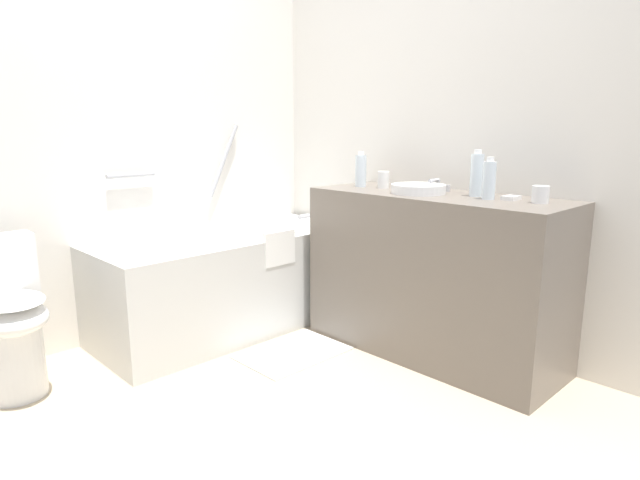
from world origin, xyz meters
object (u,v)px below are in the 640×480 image
object	(u,v)px
bathtub	(230,278)
water_bottle_0	(361,170)
toilet	(8,320)
drinking_glass_1	(540,194)
sink_basin	(418,189)
soap_dish	(511,198)
bath_mat	(292,353)
drinking_glass_0	(383,180)
water_bottle_2	(477,175)
water_bottle_1	(489,180)
sink_faucet	(437,185)

from	to	relation	value
bathtub	water_bottle_0	distance (m)	1.04
toilet	drinking_glass_1	distance (m)	2.52
sink_basin	soap_dish	distance (m)	0.48
bath_mat	bathtub	bearing A→B (deg)	90.40
drinking_glass_0	water_bottle_2	bearing A→B (deg)	-84.72
drinking_glass_1	soap_dish	world-z (taller)	drinking_glass_1
water_bottle_2	soap_dish	size ratio (longest dim) A/B	2.61
bathtub	drinking_glass_1	bearing A→B (deg)	-69.08
drinking_glass_1	drinking_glass_0	bearing A→B (deg)	92.35
soap_dish	water_bottle_0	bearing A→B (deg)	94.97
bathtub	bath_mat	size ratio (longest dim) A/B	2.83
drinking_glass_1	soap_dish	bearing A→B (deg)	85.54
water_bottle_2	sink_basin	bearing A→B (deg)	110.95
bathtub	sink_basin	bearing A→B (deg)	-62.29
water_bottle_0	water_bottle_1	distance (m)	0.81
water_bottle_1	drinking_glass_0	distance (m)	0.66
water_bottle_2	bath_mat	xyz separation A→B (m)	(-0.63, 0.71, -0.99)
water_bottle_1	bath_mat	xyz separation A→B (m)	(-0.57, 0.81, -0.97)
sink_basin	water_bottle_1	bearing A→B (deg)	-83.24
water_bottle_0	drinking_glass_1	world-z (taller)	water_bottle_0
drinking_glass_0	soap_dish	xyz separation A→B (m)	(0.05, -0.75, -0.04)
sink_basin	toilet	bearing A→B (deg)	150.02
toilet	sink_faucet	distance (m)	2.24
drinking_glass_0	sink_basin	bearing A→B (deg)	-100.85
drinking_glass_1	sink_faucet	bearing A→B (deg)	82.19
sink_basin	bath_mat	xyz separation A→B (m)	(-0.52, 0.43, -0.90)
sink_basin	drinking_glass_0	world-z (taller)	drinking_glass_0
toilet	water_bottle_1	size ratio (longest dim) A/B	3.64
toilet	water_bottle_0	world-z (taller)	water_bottle_0
water_bottle_0	sink_basin	bearing A→B (deg)	-93.23
toilet	water_bottle_0	distance (m)	1.97
sink_faucet	bath_mat	size ratio (longest dim) A/B	0.27
bathtub	drinking_glass_0	bearing A→B (deg)	-51.17
water_bottle_1	drinking_glass_0	size ratio (longest dim) A/B	2.11
water_bottle_2	bath_mat	size ratio (longest dim) A/B	0.41
toilet	drinking_glass_0	distance (m)	2.03
water_bottle_2	drinking_glass_1	size ratio (longest dim) A/B	2.92
sink_basin	soap_dish	size ratio (longest dim) A/B	3.18
drinking_glass_1	sink_basin	bearing A→B (deg)	98.42
sink_basin	bath_mat	distance (m)	1.13
drinking_glass_1	toilet	bearing A→B (deg)	138.59
sink_basin	bathtub	bearing A→B (deg)	117.71
toilet	water_bottle_1	bearing A→B (deg)	53.34
bathtub	sink_basin	xyz separation A→B (m)	(0.53, -1.01, 0.59)
water_bottle_2	bath_mat	world-z (taller)	water_bottle_2
bathtub	toilet	world-z (taller)	bathtub
drinking_glass_1	soap_dish	size ratio (longest dim) A/B	0.90
sink_basin	sink_faucet	distance (m)	0.18
sink_faucet	water_bottle_2	distance (m)	0.30
toilet	drinking_glass_0	world-z (taller)	drinking_glass_0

